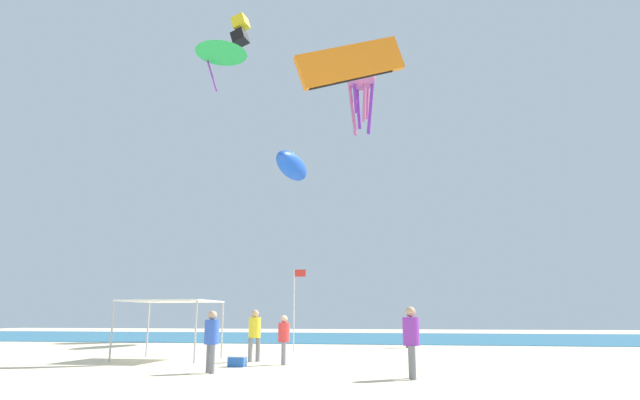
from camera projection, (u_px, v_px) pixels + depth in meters
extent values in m
cube|color=beige|center=(303.00, 368.00, 17.53)|extent=(110.00, 110.00, 0.10)
cube|color=#1E6B93|center=(368.00, 337.00, 42.67)|extent=(110.00, 23.02, 0.03)
cylinder|color=#B2B2B7|center=(112.00, 331.00, 19.56)|extent=(0.07, 0.07, 2.21)
cylinder|color=#B2B2B7|center=(196.00, 332.00, 19.01)|extent=(0.07, 0.07, 2.21)
cylinder|color=#B2B2B7|center=(148.00, 330.00, 22.22)|extent=(0.07, 0.07, 2.21)
cylinder|color=#B2B2B7|center=(222.00, 330.00, 21.67)|extent=(0.07, 0.07, 2.21)
cube|color=white|center=(172.00, 301.00, 20.86)|extent=(3.38, 2.83, 0.06)
cylinder|color=slate|center=(209.00, 358.00, 15.78)|extent=(0.16, 0.16, 0.83)
cylinder|color=slate|center=(212.00, 359.00, 15.50)|extent=(0.16, 0.16, 0.83)
cylinder|color=blue|center=(212.00, 332.00, 15.81)|extent=(0.43, 0.43, 0.72)
sphere|color=tan|center=(212.00, 315.00, 15.91)|extent=(0.27, 0.27, 0.27)
cylinder|color=slate|center=(411.00, 362.00, 14.33)|extent=(0.17, 0.17, 0.87)
cylinder|color=slate|center=(413.00, 363.00, 14.00)|extent=(0.17, 0.17, 0.87)
cylinder|color=purple|center=(411.00, 331.00, 14.34)|extent=(0.45, 0.45, 0.76)
sphere|color=tan|center=(410.00, 312.00, 14.45)|extent=(0.28, 0.28, 0.28)
cylinder|color=slate|center=(284.00, 354.00, 18.18)|extent=(0.15, 0.15, 0.77)
cylinder|color=slate|center=(283.00, 353.00, 18.47)|extent=(0.15, 0.15, 0.77)
cylinder|color=red|center=(284.00, 332.00, 18.48)|extent=(0.40, 0.40, 0.67)
sphere|color=tan|center=(284.00, 319.00, 18.58)|extent=(0.25, 0.25, 0.25)
cylinder|color=brown|center=(413.00, 340.00, 28.38)|extent=(0.16, 0.16, 0.84)
cylinder|color=brown|center=(407.00, 340.00, 28.51)|extent=(0.16, 0.16, 0.84)
cylinder|color=white|center=(410.00, 325.00, 28.62)|extent=(0.44, 0.44, 0.73)
sphere|color=tan|center=(409.00, 315.00, 28.73)|extent=(0.27, 0.27, 0.27)
cylinder|color=slate|center=(250.00, 350.00, 19.50)|extent=(0.17, 0.17, 0.86)
cylinder|color=slate|center=(258.00, 350.00, 19.71)|extent=(0.17, 0.17, 0.86)
cylinder|color=yellow|center=(255.00, 328.00, 19.78)|extent=(0.45, 0.45, 0.75)
sphere|color=tan|center=(255.00, 313.00, 19.89)|extent=(0.28, 0.28, 0.28)
cylinder|color=silver|center=(294.00, 310.00, 25.97)|extent=(0.06, 0.06, 3.96)
cube|color=red|center=(300.00, 273.00, 26.31)|extent=(0.55, 0.02, 0.35)
cube|color=blue|center=(237.00, 362.00, 17.58)|extent=(0.56, 0.36, 0.32)
cube|color=white|center=(237.00, 356.00, 17.61)|extent=(0.57, 0.37, 0.03)
cone|color=green|center=(222.00, 49.00, 30.57)|extent=(4.26, 4.26, 0.62)
cylinder|color=purple|center=(211.00, 73.00, 31.36)|extent=(0.73, 0.77, 2.24)
cube|color=yellow|center=(241.00, 23.00, 40.71)|extent=(1.41, 1.23, 1.19)
cube|color=black|center=(240.00, 38.00, 40.43)|extent=(1.41, 1.23, 1.19)
ellipsoid|color=blue|center=(292.00, 166.00, 36.33)|extent=(2.25, 5.48, 1.97)
cone|color=green|center=(292.00, 155.00, 36.51)|extent=(0.96, 0.83, 0.77)
ellipsoid|color=pink|center=(361.00, 79.00, 46.41)|extent=(3.62, 3.62, 1.88)
cylinder|color=pink|center=(367.00, 103.00, 46.52)|extent=(0.45, 0.52, 2.92)
cylinder|color=purple|center=(358.00, 108.00, 46.62)|extent=(0.45, 0.63, 3.78)
cylinder|color=pink|center=(353.00, 110.00, 45.97)|extent=(0.75, 0.33, 4.63)
cylinder|color=purple|center=(355.00, 98.00, 45.41)|extent=(0.45, 0.52, 2.92)
cylinder|color=pink|center=(365.00, 101.00, 45.12)|extent=(0.45, 0.63, 3.78)
cylinder|color=purple|center=(370.00, 109.00, 45.58)|extent=(0.75, 0.33, 4.63)
cube|color=orange|center=(351.00, 63.00, 25.39)|extent=(5.21, 2.97, 3.44)
cube|color=black|center=(351.00, 77.00, 25.23)|extent=(3.96, 2.13, 1.90)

